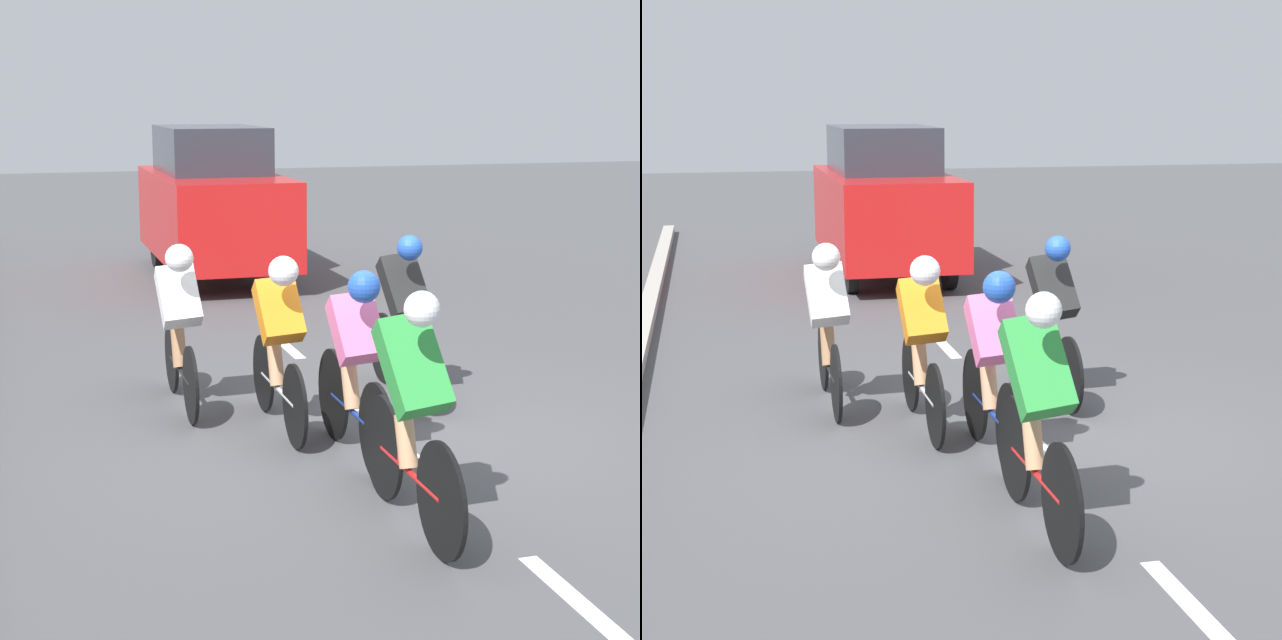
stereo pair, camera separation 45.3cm
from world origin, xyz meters
TOP-DOWN VIEW (x-y plane):
  - ground_plane at (0.00, 0.00)m, footprint 60.00×60.00m
  - lane_stripe_near at (0.00, 3.14)m, footprint 0.12×1.40m
  - lane_stripe_mid at (0.00, -0.06)m, footprint 0.12×1.40m
  - lane_stripe_far at (0.00, -3.26)m, footprint 0.12×1.40m
  - cyclist_pink at (0.45, 0.59)m, footprint 0.36×1.75m
  - cyclist_black at (-0.48, -0.90)m, footprint 0.39×1.65m
  - cyclist_orange at (0.80, -0.30)m, footprint 0.35×1.69m
  - cyclist_white at (1.46, -1.13)m, footprint 0.36×1.67m
  - cyclist_green at (0.52, 1.87)m, footprint 0.39×1.71m
  - support_car at (-0.11, -7.73)m, footprint 1.70×3.96m

SIDE VIEW (x-z plane):
  - ground_plane at x=0.00m, z-range 0.00..0.00m
  - lane_stripe_near at x=0.00m, z-range 0.00..0.01m
  - lane_stripe_mid at x=0.00m, z-range 0.00..0.01m
  - lane_stripe_far at x=0.00m, z-range 0.00..0.01m
  - cyclist_pink at x=0.45m, z-range 0.03..1.51m
  - cyclist_orange at x=0.80m, z-range 0.05..1.51m
  - cyclist_white at x=1.46m, z-range 0.05..1.52m
  - cyclist_black at x=-0.48m, z-range 0.04..1.54m
  - cyclist_green at x=0.52m, z-range 0.03..1.59m
  - support_car at x=-0.11m, z-range 0.00..2.19m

